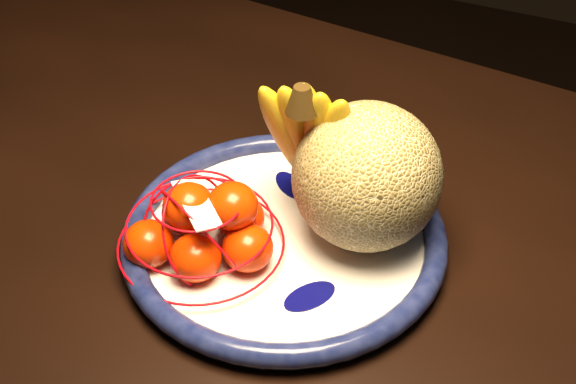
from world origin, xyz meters
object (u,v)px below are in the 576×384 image
at_px(dining_table, 316,315).
at_px(fruit_bowl, 284,237).
at_px(cantaloupe, 367,176).
at_px(mandarin_bag, 204,228).
at_px(banana_bunch, 311,135).

distance_m(dining_table, fruit_bowl, 0.11).
distance_m(dining_table, cantaloupe, 0.18).
bearing_deg(mandarin_bag, dining_table, 21.42).
distance_m(fruit_bowl, cantaloupe, 0.11).
relative_size(fruit_bowl, cantaloupe, 2.24).
relative_size(banana_bunch, mandarin_bag, 0.92).
bearing_deg(mandarin_bag, banana_bunch, 58.64).
distance_m(cantaloupe, banana_bunch, 0.08).
bearing_deg(cantaloupe, dining_table, -120.34).
xyz_separation_m(fruit_bowl, mandarin_bag, (-0.07, -0.05, 0.03)).
bearing_deg(fruit_bowl, dining_table, -11.86).
distance_m(dining_table, banana_bunch, 0.21).
bearing_deg(mandarin_bag, cantaloupe, 34.03).
bearing_deg(dining_table, cantaloupe, 66.24).
distance_m(cantaloupe, mandarin_bag, 0.17).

